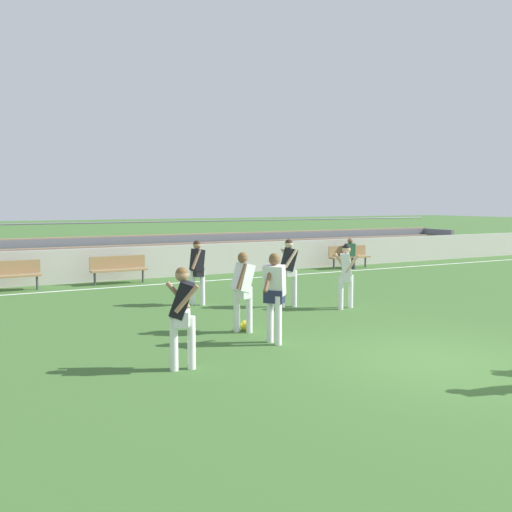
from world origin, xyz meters
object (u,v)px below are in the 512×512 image
Objects in this scene: bench_near_wall_gap at (349,255)px; player_dark_dropping_back at (182,309)px; player_white_wide_left at (274,290)px; bench_far_left at (8,273)px; bleacher_stand at (244,248)px; soccer_ball at (246,325)px; player_dark_wide_right at (289,266)px; bench_centre_sideline at (118,267)px; player_dark_deep_cover at (197,267)px; spectator_seated at (351,251)px; player_white_trailing_run at (346,271)px; player_white_overlapping at (243,285)px.

player_dark_dropping_back is (-10.51, -9.74, 0.42)m from bench_near_wall_gap.
player_white_wide_left is 2.20m from player_dark_dropping_back.
bench_near_wall_gap is at bearing 0.00° from bench_far_left.
bleacher_stand is 12.84× the size of player_white_wide_left.
soccer_ball is at bearing -115.80° from bleacher_stand.
bench_centre_sideline is at bearing 115.86° from player_dark_wide_right.
bench_far_left is 1.08× the size of player_dark_deep_cover.
player_white_trailing_run is (-5.20, -6.71, 0.25)m from spectator_seated.
bleacher_stand reaches higher than spectator_seated.
bench_near_wall_gap is 0.19m from spectator_seated.
player_white_overlapping is 2.68m from player_dark_dropping_back.
player_white_overlapping is (-5.19, -10.60, 0.22)m from bleacher_stand.
bleacher_stand is 6.45m from bench_centre_sideline.
player_dark_deep_cover is (-8.29, -4.67, 0.45)m from bench_near_wall_gap.
spectator_seated is (9.23, -0.12, 0.16)m from bench_centre_sideline.
player_dark_dropping_back is (-5.31, -2.92, 0.02)m from player_white_trailing_run.
player_white_overlapping is at bearing -140.62° from soccer_ball.
bleacher_stand is 18.07× the size of spectator_seated.
player_dark_dropping_back is (-10.51, -9.63, 0.27)m from spectator_seated.
bench_far_left is 8.59m from player_dark_wide_right.
bleacher_stand is 11.81m from player_white_overlapping.
bench_far_left is 12.50m from spectator_seated.
spectator_seated is 11.58m from player_white_overlapping.
player_white_wide_left reaches higher than player_white_overlapping.
spectator_seated is 9.47m from player_dark_deep_cover.
bench_far_left is (-12.50, 0.00, 0.00)m from bench_near_wall_gap.
player_white_trailing_run reaches higher than bench_centre_sideline.
bleacher_stand is 4.39m from spectator_seated.
player_white_wide_left is 4.32m from player_dark_deep_cover.
player_white_wide_left reaches higher than bench_near_wall_gap.
player_dark_deep_cover reaches higher than spectator_seated.
player_dark_wide_right is (6.16, -5.97, 0.48)m from bench_far_left.
bench_far_left is 1.49× the size of spectator_seated.
soccer_ball is (2.05, 1.92, -0.86)m from player_dark_dropping_back.
player_white_wide_left is (4.06, -8.99, 0.47)m from bench_far_left.
player_dark_dropping_back is 7.42× the size of soccer_ball.
bench_far_left is 9.95m from player_dark_dropping_back.
spectator_seated is (3.37, -2.81, -0.05)m from bleacher_stand.
spectator_seated is (12.50, -0.12, 0.16)m from bench_far_left.
bench_far_left is at bearing 135.91° from player_dark_wide_right.
player_white_wide_left is at bearing -124.86° from player_dark_wide_right.
player_white_trailing_run is 0.96× the size of player_dark_deep_cover.
soccer_ball is at bearing -62.70° from bench_far_left.
player_dark_dropping_back is at bearing -97.47° from bench_centre_sideline.
player_dark_deep_cover reaches higher than player_white_trailing_run.
player_white_trailing_run is 0.94× the size of player_dark_wide_right.
player_dark_wide_right reaches higher than bench_centre_sideline.
player_dark_wide_right is at bearing 41.10° from soccer_ball.
bleacher_stand is 13.36× the size of player_white_overlapping.
bench_near_wall_gap is 11.66m from player_white_overlapping.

